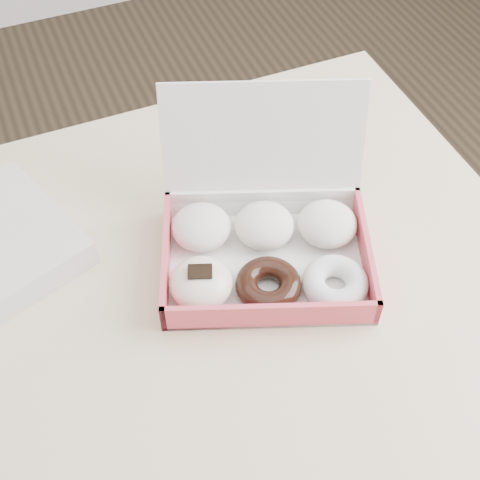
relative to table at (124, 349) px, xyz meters
name	(u,v)px	position (x,y,z in m)	size (l,w,h in m)	color
table	(124,349)	(0.00, 0.00, 0.00)	(1.20, 0.80, 0.75)	#D4B18B
donut_box	(264,241)	(0.22, 0.02, 0.11)	(0.36, 0.34, 0.20)	white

